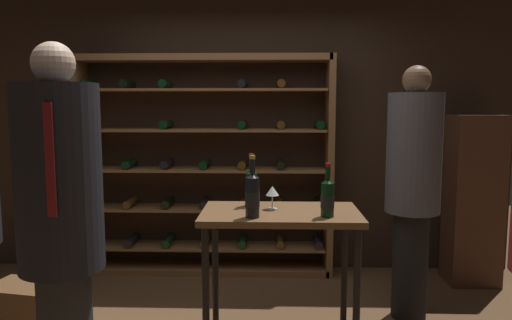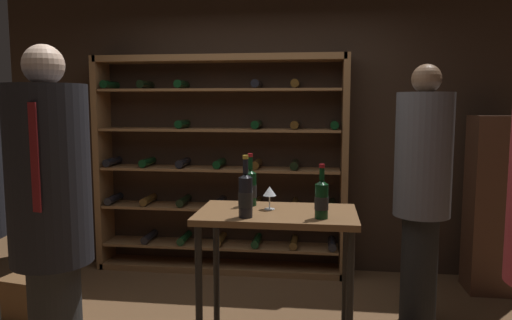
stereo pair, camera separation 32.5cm
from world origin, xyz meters
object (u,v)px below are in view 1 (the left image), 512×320
object	(u,v)px
wine_bottle_amber_reserve	(328,198)
wine_glass_stemmed_center	(272,192)
display_cabinet	(473,200)
tasting_table	(280,231)
wine_bottle_black_capsule	(251,187)
person_guest_plum_blouse	(61,221)
wine_rack	(205,168)
person_bystander_red_print	(413,181)
wine_crate	(25,306)
wine_bottle_red_label	(252,195)

from	to	relation	value
wine_bottle_amber_reserve	wine_glass_stemmed_center	size ratio (longest dim) A/B	2.17
display_cabinet	wine_bottle_amber_reserve	world-z (taller)	display_cabinet
tasting_table	wine_bottle_black_capsule	xyz separation A→B (m)	(-0.19, 0.15, 0.25)
person_guest_plum_blouse	display_cabinet	distance (m)	3.54
person_guest_plum_blouse	wine_bottle_amber_reserve	bearing A→B (deg)	38.49
wine_rack	wine_bottle_amber_reserve	size ratio (longest dim) A/B	7.49
person_bystander_red_print	wine_glass_stemmed_center	size ratio (longest dim) A/B	12.77
wine_crate	wine_bottle_amber_reserve	world-z (taller)	wine_bottle_amber_reserve
display_cabinet	wine_glass_stemmed_center	size ratio (longest dim) A/B	10.25
wine_bottle_black_capsule	person_guest_plum_blouse	bearing A→B (deg)	-134.55
tasting_table	wine_bottle_amber_reserve	world-z (taller)	wine_bottle_amber_reserve
person_bystander_red_print	wine_bottle_red_label	xyz separation A→B (m)	(-1.17, -0.79, 0.03)
wine_rack	wine_glass_stemmed_center	size ratio (longest dim) A/B	16.23
display_cabinet	person_bystander_red_print	bearing A→B (deg)	-135.56
wine_bottle_red_label	wine_bottle_black_capsule	size ratio (longest dim) A/B	1.07
person_guest_plum_blouse	wine_bottle_red_label	distance (m)	1.07
person_guest_plum_blouse	wine_glass_stemmed_center	xyz separation A→B (m)	(1.02, 0.80, 0.00)
display_cabinet	wine_glass_stemmed_center	xyz separation A→B (m)	(-1.82, -1.30, 0.30)
wine_bottle_red_label	wine_bottle_black_capsule	xyz separation A→B (m)	(-0.02, 0.34, -0.01)
person_guest_plum_blouse	display_cabinet	bearing A→B (deg)	51.24
wine_crate	display_cabinet	distance (m)	3.81
wine_rack	person_bystander_red_print	size ratio (longest dim) A/B	1.27
wine_crate	person_bystander_red_print	bearing A→B (deg)	5.50
tasting_table	wine_glass_stemmed_center	bearing A→B (deg)	135.25
wine_bottle_black_capsule	tasting_table	bearing A→B (deg)	-38.76
display_cabinet	wine_glass_stemmed_center	world-z (taller)	display_cabinet
wine_crate	wine_bottle_black_capsule	xyz separation A→B (m)	(1.67, -0.18, 0.92)
person_bystander_red_print	wine_bottle_red_label	bearing A→B (deg)	25.91
wine_bottle_red_label	person_bystander_red_print	bearing A→B (deg)	33.92
wine_bottle_red_label	wine_bottle_amber_reserve	xyz separation A→B (m)	(0.45, 0.03, -0.02)
person_bystander_red_print	wine_bottle_red_label	size ratio (longest dim) A/B	5.12
wine_bottle_black_capsule	wine_glass_stemmed_center	bearing A→B (deg)	-36.21
wine_crate	wine_bottle_amber_reserve	distance (m)	2.37
wine_rack	wine_bottle_amber_reserve	bearing A→B (deg)	-60.56
wine_crate	wine_bottle_red_label	world-z (taller)	wine_bottle_red_label
wine_bottle_black_capsule	wine_bottle_amber_reserve	world-z (taller)	wine_bottle_black_capsule
wine_rack	wine_bottle_amber_reserve	xyz separation A→B (m)	(0.97, -1.71, 0.05)
wine_crate	wine_bottle_amber_reserve	xyz separation A→B (m)	(2.13, -0.48, 0.91)
wine_crate	wine_glass_stemmed_center	size ratio (longest dim) A/B	3.21
person_bystander_red_print	wine_bottle_black_capsule	bearing A→B (deg)	12.73
person_guest_plum_blouse	person_bystander_red_print	xyz separation A→B (m)	(2.07, 1.35, -0.01)
person_guest_plum_blouse	wine_glass_stemmed_center	world-z (taller)	person_guest_plum_blouse
tasting_table	wine_rack	bearing A→B (deg)	113.85
tasting_table	wine_bottle_red_label	size ratio (longest dim) A/B	2.67
wine_bottle_black_capsule	wine_bottle_amber_reserve	distance (m)	0.56
tasting_table	person_guest_plum_blouse	bearing A→B (deg)	-145.27
display_cabinet	wine_bottle_red_label	xyz separation A→B (m)	(-1.93, -1.54, 0.33)
display_cabinet	wine_glass_stemmed_center	distance (m)	2.25
person_bystander_red_print	wine_crate	bearing A→B (deg)	-2.51
wine_glass_stemmed_center	tasting_table	bearing A→B (deg)	-44.75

